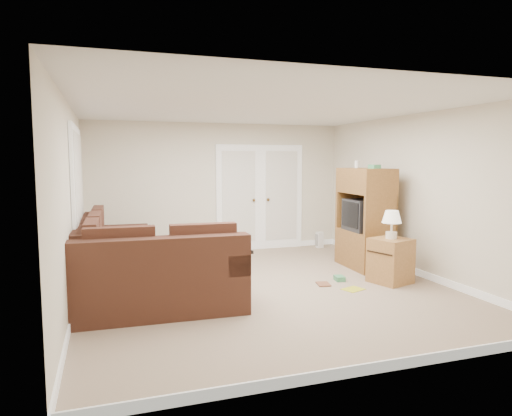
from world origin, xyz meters
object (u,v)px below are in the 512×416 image
object	(u,v)px
sectional_sofa	(133,268)
tv_armoire	(365,218)
side_cabinet	(391,257)
coffee_table	(201,260)

from	to	relation	value
sectional_sofa	tv_armoire	xyz separation A→B (m)	(3.76, 0.44, 0.47)
tv_armoire	side_cabinet	world-z (taller)	tv_armoire
coffee_table	sectional_sofa	bearing A→B (deg)	-148.92
coffee_table	tv_armoire	size ratio (longest dim) A/B	0.65
tv_armoire	sectional_sofa	bearing A→B (deg)	-171.47
coffee_table	tv_armoire	world-z (taller)	tv_armoire
tv_armoire	side_cabinet	size ratio (longest dim) A/B	1.67
sectional_sofa	side_cabinet	bearing A→B (deg)	-6.51
sectional_sofa	coffee_table	distance (m)	1.29
coffee_table	side_cabinet	distance (m)	2.86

